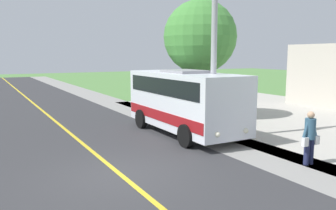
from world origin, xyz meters
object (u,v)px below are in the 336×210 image
street_light_pole (212,20)px  tree_curbside (200,37)px  pedestrian_with_bags (310,136)px  shuttle_bus_front (185,99)px

street_light_pole → tree_curbside: street_light_pole is taller
street_light_pole → tree_curbside: (-2.51, -4.53, -0.40)m
street_light_pole → tree_curbside: 5.20m
pedestrian_with_bags → tree_curbside: tree_curbside is taller
pedestrian_with_bags → tree_curbside: size_ratio=0.27×
shuttle_bus_front → tree_curbside: bearing=-133.0°
shuttle_bus_front → pedestrian_with_bags: (-1.16, 5.72, -0.63)m
shuttle_bus_front → pedestrian_with_bags: 5.87m
pedestrian_with_bags → street_light_pole: street_light_pole is taller
pedestrian_with_bags → shuttle_bus_front: bearing=-78.5°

